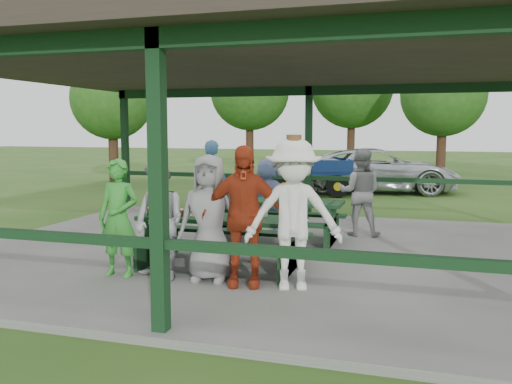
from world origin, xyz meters
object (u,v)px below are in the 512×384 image
(contestant_grey_left, at_px, (160,222))
(contestant_grey_mid, at_px, (209,218))
(picnic_table_near, at_px, (222,235))
(spectator_grey, at_px, (360,192))
(contestant_green, at_px, (118,218))
(pickup_truck, at_px, (378,170))
(picnic_table_far, at_px, (273,215))
(farm_trailer, at_px, (309,176))
(spectator_blue, at_px, (212,182))
(contestant_white_fedora, at_px, (293,215))
(spectator_lblue, at_px, (266,195))
(contestant_red, at_px, (243,216))

(contestant_grey_left, height_order, contestant_grey_mid, contestant_grey_mid)
(picnic_table_near, xyz_separation_m, spectator_grey, (1.71, 2.98, 0.36))
(contestant_green, xyz_separation_m, pickup_truck, (2.64, 12.07, -0.18))
(picnic_table_far, height_order, farm_trailer, farm_trailer)
(spectator_blue, bearing_deg, contestant_white_fedora, 120.48)
(contestant_grey_left, height_order, spectator_grey, spectator_grey)
(spectator_blue, bearing_deg, spectator_lblue, 159.13)
(spectator_lblue, height_order, spectator_grey, spectator_grey)
(picnic_table_near, height_order, farm_trailer, farm_trailer)
(contestant_white_fedora, xyz_separation_m, spectator_lblue, (-1.39, 3.69, -0.23))
(contestant_grey_left, bearing_deg, pickup_truck, 100.32)
(contestant_red, xyz_separation_m, spectator_grey, (1.10, 3.82, -0.08))
(contestant_green, height_order, contestant_grey_mid, contestant_grey_mid)
(contestant_green, bearing_deg, spectator_grey, 54.16)
(contestant_green, bearing_deg, contestant_grey_left, 1.24)
(picnic_table_far, distance_m, spectator_lblue, 1.01)
(contestant_red, xyz_separation_m, farm_trailer, (-1.22, 10.56, -0.39))
(contestant_green, bearing_deg, farm_trailer, 87.85)
(contestant_grey_mid, height_order, spectator_lblue, contestant_grey_mid)
(contestant_red, distance_m, farm_trailer, 10.64)
(spectator_blue, bearing_deg, contestant_grey_mid, 107.99)
(contestant_red, bearing_deg, farm_trailer, 84.66)
(contestant_green, height_order, spectator_blue, spectator_blue)
(picnic_table_near, xyz_separation_m, contestant_white_fedora, (1.26, -0.80, 0.49))
(picnic_table_far, height_order, contestant_red, contestant_red)
(picnic_table_near, distance_m, contestant_grey_left, 1.10)
(contestant_green, distance_m, spectator_grey, 4.84)
(contestant_grey_left, relative_size, contestant_white_fedora, 0.81)
(contestant_grey_mid, distance_m, pickup_truck, 12.00)
(contestant_grey_mid, distance_m, spectator_blue, 4.37)
(contestant_red, distance_m, pickup_truck, 12.04)
(picnic_table_near, xyz_separation_m, picnic_table_far, (0.26, 2.00, 0.00))
(contestant_green, xyz_separation_m, spectator_blue, (-0.27, 4.23, 0.09))
(contestant_red, relative_size, contestant_white_fedora, 0.93)
(picnic_table_near, distance_m, picnic_table_far, 2.02)
(contestant_grey_left, distance_m, contestant_white_fedora, 1.83)
(contestant_red, height_order, pickup_truck, contestant_red)
(contestant_white_fedora, bearing_deg, picnic_table_far, 94.62)
(picnic_table_near, height_order, contestant_green, contestant_green)
(contestant_grey_left, xyz_separation_m, contestant_grey_mid, (0.66, 0.14, 0.06))
(picnic_table_far, bearing_deg, contestant_white_fedora, -70.26)
(contestant_grey_left, distance_m, spectator_lblue, 3.82)
(contestant_grey_left, xyz_separation_m, pickup_truck, (2.02, 12.07, -0.16))
(picnic_table_near, xyz_separation_m, contestant_grey_left, (-0.56, -0.90, 0.32))
(spectator_lblue, bearing_deg, farm_trailer, -107.48)
(contestant_grey_left, distance_m, spectator_blue, 4.32)
(contestant_grey_mid, relative_size, farm_trailer, 0.47)
(contestant_green, xyz_separation_m, contestant_red, (1.79, 0.06, 0.10))
(picnic_table_near, distance_m, spectator_grey, 3.45)
(contestant_green, height_order, spectator_lblue, contestant_green)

